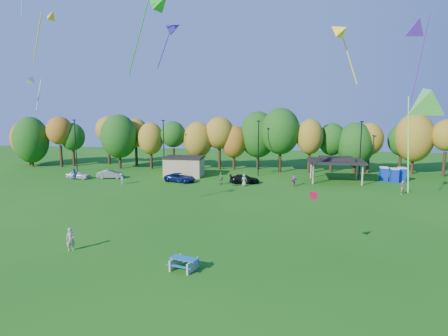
% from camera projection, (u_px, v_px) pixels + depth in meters
% --- Properties ---
extents(ground, '(160.00, 160.00, 0.00)m').
position_uv_depth(ground, '(187.00, 277.00, 26.95)').
color(ground, '#19600F').
rests_on(ground, ground).
extents(tree_line, '(93.57, 10.55, 11.15)m').
position_uv_depth(tree_line, '(244.00, 137.00, 70.62)').
color(tree_line, black).
rests_on(tree_line, ground).
extents(lamp_posts, '(64.50, 0.25, 9.09)m').
position_uv_depth(lamp_posts, '(258.00, 146.00, 64.94)').
color(lamp_posts, black).
rests_on(lamp_posts, ground).
extents(utility_building, '(6.30, 4.30, 3.25)m').
position_uv_depth(utility_building, '(184.00, 166.00, 65.31)').
color(utility_building, tan).
rests_on(utility_building, ground).
extents(pavilion, '(8.20, 6.20, 3.77)m').
position_uv_depth(pavilion, '(336.00, 161.00, 60.44)').
color(pavilion, tan).
rests_on(pavilion, ground).
extents(porta_potties, '(3.75, 2.17, 2.18)m').
position_uv_depth(porta_potties, '(393.00, 174.00, 60.77)').
color(porta_potties, '#0D2EB3').
rests_on(porta_potties, ground).
extents(picnic_table, '(2.35, 2.12, 0.85)m').
position_uv_depth(picnic_table, '(184.00, 263.00, 28.10)').
color(picnic_table, tan).
rests_on(picnic_table, ground).
extents(kite_flyer, '(0.81, 0.77, 1.87)m').
position_uv_depth(kite_flyer, '(71.00, 239.00, 31.70)').
color(kite_flyer, tan).
rests_on(kite_flyer, ground).
extents(car_a, '(3.81, 1.66, 1.28)m').
position_uv_depth(car_a, '(78.00, 175.00, 63.21)').
color(car_a, silver).
rests_on(car_a, ground).
extents(car_b, '(4.28, 2.37, 1.34)m').
position_uv_depth(car_b, '(110.00, 174.00, 63.47)').
color(car_b, gray).
rests_on(car_b, ground).
extents(car_c, '(5.25, 3.59, 1.33)m').
position_uv_depth(car_c, '(180.00, 178.00, 60.51)').
color(car_c, navy).
rests_on(car_c, ground).
extents(car_d, '(4.65, 2.37, 1.29)m').
position_uv_depth(car_d, '(244.00, 179.00, 59.46)').
color(car_d, black).
rests_on(car_d, ground).
extents(far_person_0, '(0.99, 0.79, 1.78)m').
position_uv_depth(far_person_0, '(244.00, 180.00, 57.42)').
color(far_person_0, '#668B5F').
rests_on(far_person_0, ground).
extents(far_person_1, '(0.96, 0.80, 1.78)m').
position_uv_depth(far_person_1, '(74.00, 174.00, 62.55)').
color(far_person_1, '#5270B6').
rests_on(far_person_1, ground).
extents(far_person_2, '(1.33, 1.36, 1.55)m').
position_uv_depth(far_person_2, '(294.00, 181.00, 57.40)').
color(far_person_2, '#AF48AA').
rests_on(far_person_2, ground).
extents(far_person_3, '(1.08, 1.06, 1.83)m').
position_uv_depth(far_person_3, '(221.00, 178.00, 58.65)').
color(far_person_3, '#598450').
rests_on(far_person_3, ground).
extents(far_person_4, '(1.14, 1.20, 1.64)m').
position_uv_depth(far_person_4, '(122.00, 179.00, 58.65)').
color(far_person_4, '#5187B3').
rests_on(far_person_4, ground).
extents(far_person_5, '(0.69, 0.77, 1.76)m').
position_uv_depth(far_person_5, '(402.00, 187.00, 52.15)').
color(far_person_5, '#C05A79').
rests_on(far_person_5, ground).
extents(kite_0, '(3.19, 2.37, 5.53)m').
position_uv_depth(kite_0, '(337.00, 31.00, 34.64)').
color(kite_0, yellow).
extents(kite_1, '(0.89, 2.06, 3.37)m').
position_uv_depth(kite_1, '(32.00, 80.00, 34.94)').
color(kite_1, '#BBBBBB').
extents(kite_3, '(2.81, 5.06, 8.10)m').
position_uv_depth(kite_3, '(425.00, 98.00, 25.50)').
color(kite_3, '#5BDA4D').
extents(kite_7, '(3.12, 1.61, 5.31)m').
position_uv_depth(kite_7, '(51.00, 16.00, 41.34)').
color(kite_7, yellow).
extents(kite_9, '(2.21, 5.20, 8.70)m').
position_uv_depth(kite_9, '(417.00, 26.00, 37.34)').
color(kite_9, '#6926CF').
extents(kite_10, '(2.86, 1.72, 4.56)m').
position_uv_depth(kite_10, '(174.00, 28.00, 37.34)').
color(kite_10, navy).
extents(kite_11, '(4.64, 2.32, 7.68)m').
position_uv_depth(kite_11, '(161.00, 1.00, 35.59)').
color(kite_11, '#17AD1A').
extents(kite_14, '(1.37, 1.30, 1.11)m').
position_uv_depth(kite_14, '(312.00, 194.00, 29.31)').
color(kite_14, '#EA0D3B').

